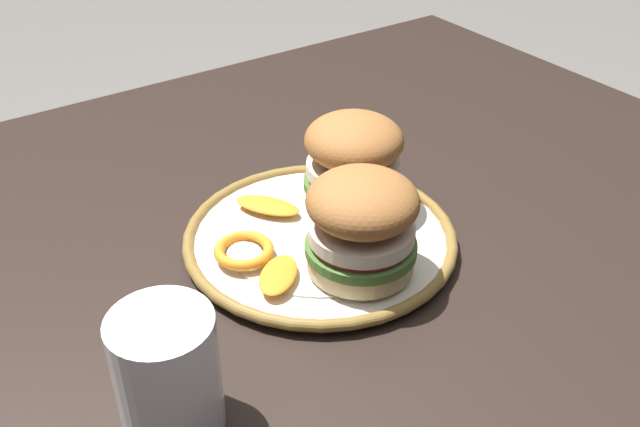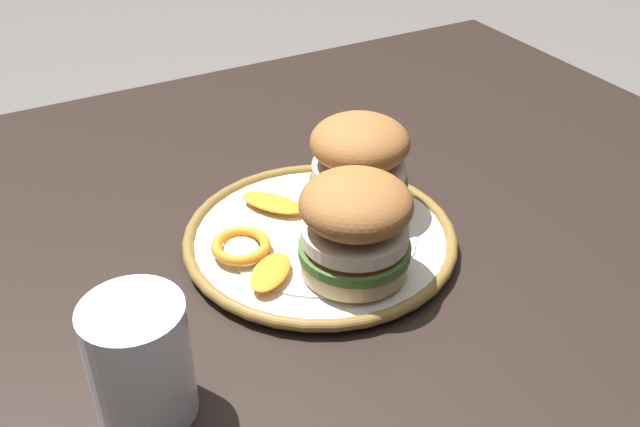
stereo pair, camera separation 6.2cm
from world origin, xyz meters
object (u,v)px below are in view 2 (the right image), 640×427
(dining_table, at_px, (263,300))
(sandwich_half_left, at_px, (359,162))
(dinner_plate, at_px, (320,238))
(sandwich_half_right, at_px, (355,225))
(drinking_glass, at_px, (141,368))

(dining_table, height_order, sandwich_half_left, sandwich_half_left)
(dinner_plate, height_order, sandwich_half_left, sandwich_half_left)
(sandwich_half_left, distance_m, sandwich_half_right, 0.12)
(sandwich_half_right, bearing_deg, sandwich_half_left, -122.88)
(sandwich_half_right, bearing_deg, drinking_glass, 14.29)
(sandwich_half_left, xyz_separation_m, sandwich_half_right, (0.06, 0.10, 0.00))
(dining_table, distance_m, sandwich_half_left, 0.20)
(sandwich_half_right, bearing_deg, dinner_plate, -90.47)
(drinking_glass, bearing_deg, sandwich_half_left, -151.57)
(dining_table, xyz_separation_m, dinner_plate, (-0.04, 0.06, 0.11))
(dining_table, height_order, drinking_glass, drinking_glass)
(dining_table, xyz_separation_m, sandwich_half_right, (-0.04, 0.13, 0.17))
(dinner_plate, bearing_deg, drinking_glass, 29.44)
(dining_table, bearing_deg, sandwich_half_left, 165.48)
(sandwich_half_right, bearing_deg, dining_table, -70.94)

